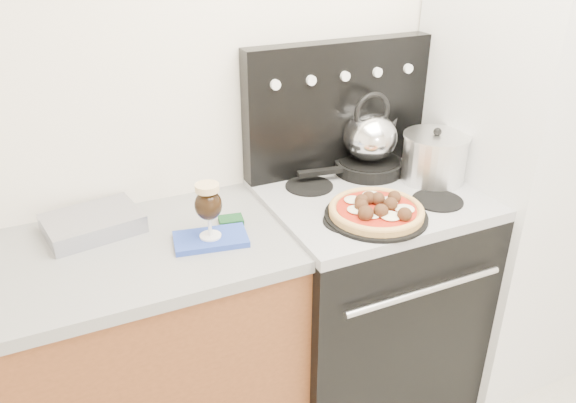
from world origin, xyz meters
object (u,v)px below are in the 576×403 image
fridge (522,158)px  pizza (376,208)px  base_cabinet (77,383)px  stock_pot (434,159)px  oven_mitt (211,239)px  skillet (368,166)px  beer_glass (209,211)px  stove_body (364,300)px  tea_kettle (371,133)px  pizza_pan (376,216)px

fridge → pizza: size_ratio=6.00×
base_cabinet → stock_pot: stock_pot is taller
oven_mitt → stock_pot: size_ratio=0.97×
fridge → oven_mitt: fridge is taller
skillet → fridge: bearing=-18.4°
beer_glass → skillet: bearing=17.2°
stove_body → oven_mitt: 0.79m
base_cabinet → stove_body: size_ratio=1.65×
oven_mitt → beer_glass: 0.10m
base_cabinet → skillet: 1.31m
oven_mitt → skillet: (0.72, 0.22, 0.03)m
stock_pot → stove_body: bearing=-178.0°
pizza → base_cabinet: bearing=169.8°
fridge → skillet: fridge is taller
stove_body → fridge: (0.70, -0.03, 0.51)m
fridge → skillet: bearing=161.6°
tea_kettle → oven_mitt: bearing=-143.5°
pizza → oven_mitt: bearing=168.4°
beer_glass → pizza_pan: bearing=-11.6°
base_cabinet → tea_kettle: 1.37m
oven_mitt → beer_glass: size_ratio=1.24×
beer_glass → stock_pot: (0.91, 0.06, -0.01)m
base_cabinet → tea_kettle: size_ratio=6.31×
skillet → base_cabinet: bearing=-172.8°
fridge → skillet: (-0.61, 0.20, -0.01)m
oven_mitt → skillet: size_ratio=0.87×
oven_mitt → beer_glass: bearing=0.0°
beer_glass → tea_kettle: size_ratio=0.81×
pizza_pan → skillet: bearing=61.9°
tea_kettle → stock_pot: bearing=-23.2°
fridge → pizza: (-0.78, -0.13, 0.00)m
pizza_pan → stock_pot: stock_pot is taller
beer_glass → fridge: bearing=1.0°
beer_glass → stock_pot: beer_glass is taller
fridge → beer_glass: 1.33m
stove_body → oven_mitt: oven_mitt is taller
pizza → tea_kettle: size_ratio=1.38×
stove_body → beer_glass: bearing=-175.7°
beer_glass → oven_mitt: bearing=0.0°
oven_mitt → fridge: bearing=1.0°
fridge → beer_glass: bearing=-179.0°
pizza → stock_pot: bearing=25.1°
stove_body → pizza: (-0.08, -0.16, 0.51)m
stock_pot → oven_mitt: bearing=-176.4°
pizza_pan → fridge: bearing=9.7°
base_cabinet → skillet: bearing=7.2°
stove_body → stock_pot: 0.63m
oven_mitt → tea_kettle: bearing=17.2°
beer_glass → tea_kettle: 0.76m
base_cabinet → stove_body: stove_body is taller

